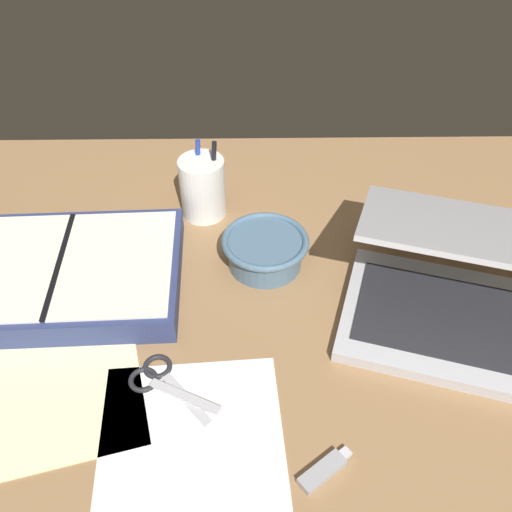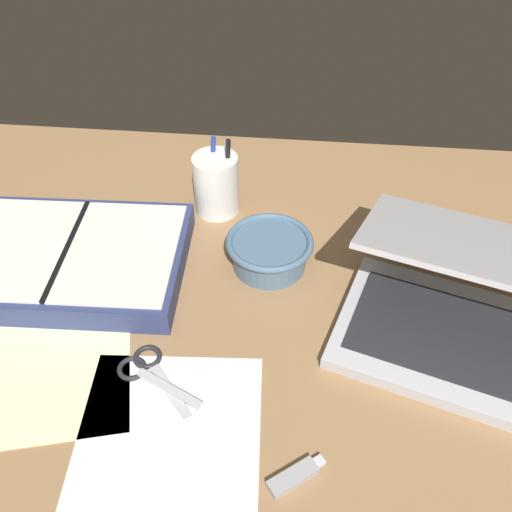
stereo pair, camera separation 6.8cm
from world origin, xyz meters
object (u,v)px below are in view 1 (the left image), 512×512
(bowl, at_px, (265,250))
(scissors, at_px, (159,379))
(laptop, at_px, (460,291))
(pen_cup, at_px, (203,187))
(planner, at_px, (63,273))

(bowl, xyz_separation_m, scissors, (-0.14, -0.22, -0.03))
(laptop, relative_size, bowl, 2.78)
(laptop, height_order, scissors, laptop)
(bowl, bearing_deg, pen_cup, 127.68)
(bowl, distance_m, pen_cup, 0.17)
(laptop, height_order, bowl, laptop)
(scissors, bearing_deg, planner, 170.31)
(pen_cup, bearing_deg, scissors, -96.65)
(bowl, bearing_deg, laptop, -22.21)
(laptop, xyz_separation_m, scissors, (-0.41, -0.11, -0.05))
(planner, xyz_separation_m, scissors, (0.16, -0.18, -0.02))
(pen_cup, height_order, scissors, pen_cup)
(bowl, height_order, pen_cup, pen_cup)
(laptop, distance_m, planner, 0.58)
(planner, bearing_deg, bowl, 5.25)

